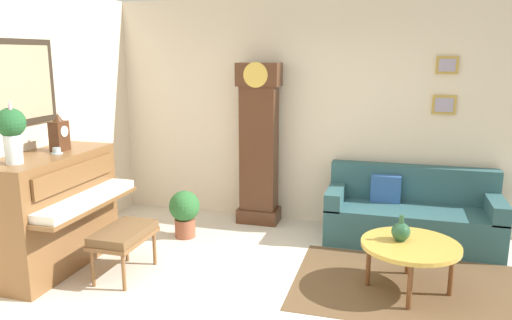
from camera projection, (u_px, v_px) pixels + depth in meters
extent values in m
cube|color=beige|center=(261.00, 313.00, 4.22)|extent=(6.40, 6.00, 0.10)
cube|color=#33281E|center=(15.00, 83.00, 4.74)|extent=(0.03, 1.10, 0.84)
cube|color=tan|center=(16.00, 83.00, 4.73)|extent=(0.01, 0.98, 0.72)
cube|color=beige|center=(311.00, 113.00, 6.17)|extent=(5.30, 0.10, 2.80)
cube|color=#B28E3D|center=(447.00, 65.00, 5.57)|extent=(0.24, 0.03, 0.20)
cube|color=#998EA8|center=(447.00, 65.00, 5.55)|extent=(0.18, 0.01, 0.14)
cube|color=#B28E3D|center=(444.00, 105.00, 5.66)|extent=(0.26, 0.03, 0.22)
cube|color=#998EA8|center=(444.00, 105.00, 5.65)|extent=(0.20, 0.01, 0.16)
cube|color=brown|center=(408.00, 287.00, 4.58)|extent=(2.10, 1.50, 0.01)
cube|color=brown|center=(51.00, 211.00, 4.93)|extent=(0.60, 1.44, 1.17)
cube|color=brown|center=(88.00, 205.00, 4.79)|extent=(0.28, 1.38, 0.04)
cube|color=white|center=(88.00, 199.00, 4.78)|extent=(0.26, 1.32, 0.08)
cube|color=brown|center=(76.00, 175.00, 4.76)|extent=(0.03, 1.20, 0.20)
cube|color=brown|center=(124.00, 238.00, 4.75)|extent=(0.42, 0.70, 0.04)
cube|color=brown|center=(124.00, 232.00, 4.74)|extent=(0.40, 0.68, 0.08)
cylinder|color=brown|center=(124.00, 272.00, 4.47)|extent=(0.04, 0.04, 0.36)
cylinder|color=brown|center=(154.00, 248.00, 5.04)|extent=(0.04, 0.04, 0.36)
cylinder|color=brown|center=(93.00, 268.00, 4.56)|extent=(0.04, 0.04, 0.36)
cylinder|color=brown|center=(127.00, 245.00, 5.12)|extent=(0.04, 0.04, 0.36)
cube|color=#4C2B19|center=(259.00, 215.00, 6.36)|extent=(0.52, 0.34, 0.18)
cube|color=#4C2B19|center=(259.00, 154.00, 6.19)|extent=(0.44, 0.28, 1.78)
cube|color=#4C2B19|center=(259.00, 74.00, 5.98)|extent=(0.52, 0.32, 0.28)
cylinder|color=gold|center=(256.00, 75.00, 5.83)|extent=(0.30, 0.02, 0.30)
cylinder|color=gold|center=(258.00, 150.00, 6.13)|extent=(0.03, 0.03, 0.70)
cube|color=#2D565B|center=(411.00, 225.00, 5.62)|extent=(1.90, 0.80, 0.42)
cube|color=#2D565B|center=(412.00, 184.00, 5.81)|extent=(1.90, 0.20, 0.44)
cube|color=#2D565B|center=(336.00, 195.00, 5.79)|extent=(0.18, 0.80, 0.20)
cube|color=#2D565B|center=(495.00, 207.00, 5.33)|extent=(0.18, 0.80, 0.20)
cube|color=#2D5699|center=(386.00, 189.00, 5.75)|extent=(0.34, 0.12, 0.32)
cylinder|color=gold|center=(411.00, 245.00, 4.42)|extent=(0.88, 0.88, 0.04)
torus|color=brown|center=(411.00, 245.00, 4.42)|extent=(0.88, 0.88, 0.04)
cylinder|color=brown|center=(408.00, 254.00, 4.81)|extent=(0.04, 0.04, 0.42)
cylinder|color=brown|center=(451.00, 274.00, 4.38)|extent=(0.04, 0.04, 0.42)
cylinder|color=brown|center=(410.00, 287.00, 4.13)|extent=(0.04, 0.04, 0.42)
cylinder|color=brown|center=(368.00, 264.00, 4.57)|extent=(0.04, 0.04, 0.42)
cube|color=#4C2B19|center=(59.00, 136.00, 4.95)|extent=(0.12, 0.18, 0.30)
cylinder|color=white|center=(64.00, 131.00, 4.92)|extent=(0.01, 0.11, 0.11)
cone|color=#4C2B19|center=(58.00, 117.00, 4.91)|extent=(0.10, 0.10, 0.08)
cylinder|color=silver|center=(13.00, 149.00, 4.36)|extent=(0.15, 0.15, 0.26)
sphere|color=#235B2D|center=(10.00, 123.00, 4.31)|extent=(0.26, 0.26, 0.26)
cone|color=#D199B7|center=(10.00, 108.00, 4.25)|extent=(0.06, 0.06, 0.16)
cylinder|color=#ADC6D6|center=(57.00, 153.00, 4.83)|extent=(0.12, 0.12, 0.01)
cylinder|color=#ADC6D6|center=(57.00, 151.00, 4.82)|extent=(0.08, 0.08, 0.06)
cylinder|color=#234C33|center=(400.00, 240.00, 4.48)|extent=(0.09, 0.09, 0.01)
sphere|color=#285638|center=(401.00, 232.00, 4.47)|extent=(0.17, 0.17, 0.17)
cylinder|color=#285638|center=(402.00, 220.00, 4.44)|extent=(0.04, 0.04, 0.08)
cylinder|color=#935138|center=(185.00, 228.00, 5.82)|extent=(0.24, 0.24, 0.22)
sphere|color=#2D6B33|center=(184.00, 206.00, 5.76)|extent=(0.36, 0.36, 0.36)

